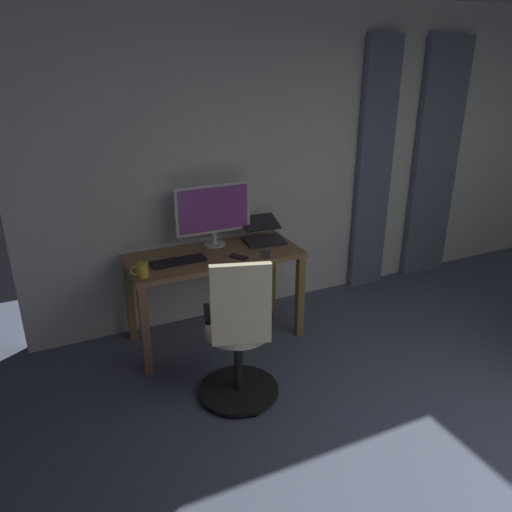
{
  "coord_description": "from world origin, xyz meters",
  "views": [
    {
      "loc": [
        2.61,
        0.59,
        2.25
      ],
      "look_at": [
        1.27,
        -2.28,
        0.95
      ],
      "focal_mm": 35.25,
      "sensor_mm": 36.0,
      "label": 1
    }
  ],
  "objects_px": {
    "office_chair": "(239,338)",
    "laptop": "(262,234)",
    "computer_monitor": "(213,211)",
    "computer_keyboard": "(179,261)",
    "cell_phone_by_monitor": "(239,257)",
    "mug_coffee": "(142,270)",
    "desk": "(214,266)",
    "cell_phone_face_up": "(266,254)"
  },
  "relations": [
    {
      "from": "laptop",
      "to": "cell_phone_by_monitor",
      "type": "distance_m",
      "value": 0.43
    },
    {
      "from": "office_chair",
      "to": "computer_monitor",
      "type": "bearing_deg",
      "value": 94.5
    },
    {
      "from": "computer_monitor",
      "to": "laptop",
      "type": "height_order",
      "value": "computer_monitor"
    },
    {
      "from": "computer_monitor",
      "to": "office_chair",
      "type": "bearing_deg",
      "value": 77.64
    },
    {
      "from": "desk",
      "to": "mug_coffee",
      "type": "distance_m",
      "value": 0.67
    },
    {
      "from": "mug_coffee",
      "to": "office_chair",
      "type": "bearing_deg",
      "value": 125.11
    },
    {
      "from": "office_chair",
      "to": "computer_keyboard",
      "type": "distance_m",
      "value": 0.86
    },
    {
      "from": "computer_keyboard",
      "to": "office_chair",
      "type": "bearing_deg",
      "value": 100.88
    },
    {
      "from": "cell_phone_by_monitor",
      "to": "mug_coffee",
      "type": "xyz_separation_m",
      "value": [
        0.76,
        0.04,
        0.05
      ]
    },
    {
      "from": "computer_monitor",
      "to": "cell_phone_by_monitor",
      "type": "height_order",
      "value": "computer_monitor"
    },
    {
      "from": "computer_monitor",
      "to": "cell_phone_face_up",
      "type": "xyz_separation_m",
      "value": [
        -0.29,
        0.38,
        -0.29
      ]
    },
    {
      "from": "office_chair",
      "to": "cell_phone_face_up",
      "type": "height_order",
      "value": "office_chair"
    },
    {
      "from": "cell_phone_by_monitor",
      "to": "desk",
      "type": "bearing_deg",
      "value": -78.15
    },
    {
      "from": "mug_coffee",
      "to": "computer_monitor",
      "type": "bearing_deg",
      "value": -151.06
    },
    {
      "from": "office_chair",
      "to": "mug_coffee",
      "type": "distance_m",
      "value": 0.86
    },
    {
      "from": "cell_phone_by_monitor",
      "to": "cell_phone_face_up",
      "type": "relative_size",
      "value": 1.0
    },
    {
      "from": "computer_keyboard",
      "to": "cell_phone_by_monitor",
      "type": "distance_m",
      "value": 0.46
    },
    {
      "from": "computer_monitor",
      "to": "computer_keyboard",
      "type": "height_order",
      "value": "computer_monitor"
    },
    {
      "from": "cell_phone_by_monitor",
      "to": "mug_coffee",
      "type": "height_order",
      "value": "mug_coffee"
    },
    {
      "from": "computer_monitor",
      "to": "laptop",
      "type": "relative_size",
      "value": 1.67
    },
    {
      "from": "computer_monitor",
      "to": "laptop",
      "type": "xyz_separation_m",
      "value": [
        -0.41,
        0.08,
        -0.24
      ]
    },
    {
      "from": "computer_monitor",
      "to": "laptop",
      "type": "bearing_deg",
      "value": 169.28
    },
    {
      "from": "office_chair",
      "to": "laptop",
      "type": "xyz_separation_m",
      "value": [
        -0.63,
        -0.96,
        0.32
      ]
    },
    {
      "from": "laptop",
      "to": "cell_phone_by_monitor",
      "type": "relative_size",
      "value": 2.65
    },
    {
      "from": "desk",
      "to": "laptop",
      "type": "relative_size",
      "value": 3.6
    },
    {
      "from": "computer_monitor",
      "to": "cell_phone_by_monitor",
      "type": "bearing_deg",
      "value": 101.86
    },
    {
      "from": "computer_keyboard",
      "to": "mug_coffee",
      "type": "height_order",
      "value": "mug_coffee"
    },
    {
      "from": "desk",
      "to": "office_chair",
      "type": "relative_size",
      "value": 1.27
    },
    {
      "from": "cell_phone_face_up",
      "to": "computer_monitor",
      "type": "bearing_deg",
      "value": -22.47
    },
    {
      "from": "desk",
      "to": "cell_phone_face_up",
      "type": "xyz_separation_m",
      "value": [
        -0.36,
        0.2,
        0.12
      ]
    },
    {
      "from": "cell_phone_face_up",
      "to": "cell_phone_by_monitor",
      "type": "bearing_deg",
      "value": 20.01
    },
    {
      "from": "desk",
      "to": "laptop",
      "type": "xyz_separation_m",
      "value": [
        -0.48,
        -0.11,
        0.17
      ]
    },
    {
      "from": "cell_phone_face_up",
      "to": "mug_coffee",
      "type": "bearing_deg",
      "value": 30.32
    },
    {
      "from": "computer_monitor",
      "to": "cell_phone_face_up",
      "type": "relative_size",
      "value": 4.42
    },
    {
      "from": "cell_phone_by_monitor",
      "to": "mug_coffee",
      "type": "relative_size",
      "value": 1.11
    },
    {
      "from": "computer_keyboard",
      "to": "cell_phone_by_monitor",
      "type": "bearing_deg",
      "value": 167.45
    },
    {
      "from": "office_chair",
      "to": "computer_monitor",
      "type": "height_order",
      "value": "computer_monitor"
    },
    {
      "from": "desk",
      "to": "laptop",
      "type": "height_order",
      "value": "laptop"
    },
    {
      "from": "desk",
      "to": "computer_keyboard",
      "type": "relative_size",
      "value": 3.31
    },
    {
      "from": "computer_monitor",
      "to": "cell_phone_face_up",
      "type": "height_order",
      "value": "computer_monitor"
    },
    {
      "from": "laptop",
      "to": "mug_coffee",
      "type": "xyz_separation_m",
      "value": [
        1.09,
        0.3,
        -0.0
      ]
    },
    {
      "from": "computer_monitor",
      "to": "mug_coffee",
      "type": "relative_size",
      "value": 4.91
    }
  ]
}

